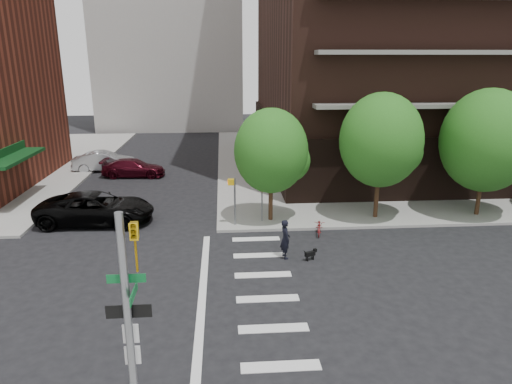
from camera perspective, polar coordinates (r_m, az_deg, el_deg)
ground at (r=17.87m, az=-8.43°, el=-13.43°), size 120.00×120.00×0.00m
sidewalk_ne at (r=44.27m, az=21.46°, el=3.83°), size 39.00×33.00×0.15m
crosswalk at (r=17.83m, az=-1.15°, el=-13.29°), size 3.85×13.00×0.01m
tree_a at (r=24.58m, az=1.90°, el=5.15°), size 4.00×4.00×5.90m
tree_b at (r=25.82m, az=15.35°, el=6.25°), size 4.50×4.50×6.65m
tree_c at (r=28.40m, az=26.89°, el=5.74°), size 5.00×5.00×6.80m
traffic_signal at (r=10.23m, az=-14.94°, el=-21.06°), size 0.90×0.75×6.00m
pedestrian_signal at (r=24.42m, az=-1.93°, el=-0.22°), size 2.18×0.67×2.60m
parked_car_black at (r=26.68m, az=-19.39°, el=-1.94°), size 3.12×6.36×1.74m
parked_car_maroon at (r=36.49m, az=-15.06°, el=2.93°), size 2.20×4.87×1.39m
parked_car_silver at (r=39.03m, az=-18.43°, el=3.67°), size 1.96×4.97×1.61m
scooter at (r=24.04m, az=7.93°, el=-4.31°), size 0.84×1.60×0.80m
dog_walker at (r=20.91m, az=3.68°, el=-5.88°), size 0.74×0.55×1.84m
dog at (r=21.00m, az=6.84°, el=-7.65°), size 0.60×0.37×0.51m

